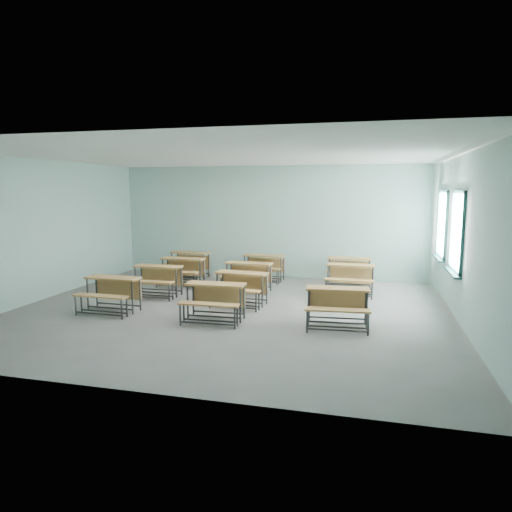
{
  "coord_description": "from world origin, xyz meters",
  "views": [
    {
      "loc": [
        2.81,
        -8.89,
        2.51
      ],
      "look_at": [
        0.26,
        1.2,
        1.0
      ],
      "focal_mm": 32.0,
      "sensor_mm": 36.0,
      "label": 1
    }
  ],
  "objects_px": {
    "desk_unit_r1c1": "(240,284)",
    "desk_unit_r3c2": "(349,267)",
    "desk_unit_r2c0": "(182,267)",
    "desk_unit_r2c2": "(350,275)",
    "desk_unit_r0c0": "(111,289)",
    "desk_unit_r0c1": "(214,296)",
    "desk_unit_r0c2": "(337,301)",
    "desk_unit_r1c0": "(156,276)",
    "desk_unit_r2c1": "(247,272)",
    "desk_unit_r3c1": "(263,264)",
    "desk_unit_r3c0": "(188,261)"
  },
  "relations": [
    {
      "from": "desk_unit_r1c1",
      "to": "desk_unit_r3c2",
      "type": "height_order",
      "value": "same"
    },
    {
      "from": "desk_unit_r2c0",
      "to": "desk_unit_r2c2",
      "type": "relative_size",
      "value": 0.99
    },
    {
      "from": "desk_unit_r0c0",
      "to": "desk_unit_r2c2",
      "type": "distance_m",
      "value": 5.53
    },
    {
      "from": "desk_unit_r0c1",
      "to": "desk_unit_r1c1",
      "type": "distance_m",
      "value": 1.28
    },
    {
      "from": "desk_unit_r0c2",
      "to": "desk_unit_r1c1",
      "type": "distance_m",
      "value": 2.45
    },
    {
      "from": "desk_unit_r1c0",
      "to": "desk_unit_r1c1",
      "type": "relative_size",
      "value": 0.95
    },
    {
      "from": "desk_unit_r2c1",
      "to": "desk_unit_r2c2",
      "type": "relative_size",
      "value": 1.03
    },
    {
      "from": "desk_unit_r3c2",
      "to": "desk_unit_r1c0",
      "type": "bearing_deg",
      "value": -154.06
    },
    {
      "from": "desk_unit_r3c1",
      "to": "desk_unit_r3c0",
      "type": "bearing_deg",
      "value": -177.17
    },
    {
      "from": "desk_unit_r2c0",
      "to": "desk_unit_r2c2",
      "type": "distance_m",
      "value": 4.38
    },
    {
      "from": "desk_unit_r1c0",
      "to": "desk_unit_r3c0",
      "type": "xyz_separation_m",
      "value": [
        -0.19,
        2.43,
        0.0
      ]
    },
    {
      "from": "desk_unit_r2c0",
      "to": "desk_unit_r3c2",
      "type": "height_order",
      "value": "same"
    },
    {
      "from": "desk_unit_r0c0",
      "to": "desk_unit_r1c0",
      "type": "distance_m",
      "value": 1.56
    },
    {
      "from": "desk_unit_r1c0",
      "to": "desk_unit_r0c0",
      "type": "bearing_deg",
      "value": -100.02
    },
    {
      "from": "desk_unit_r3c0",
      "to": "desk_unit_r3c1",
      "type": "relative_size",
      "value": 1.04
    },
    {
      "from": "desk_unit_r1c0",
      "to": "desk_unit_r3c1",
      "type": "relative_size",
      "value": 0.96
    },
    {
      "from": "desk_unit_r2c1",
      "to": "desk_unit_r0c0",
      "type": "bearing_deg",
      "value": -128.28
    },
    {
      "from": "desk_unit_r2c2",
      "to": "desk_unit_r2c1",
      "type": "bearing_deg",
      "value": -171.25
    },
    {
      "from": "desk_unit_r3c1",
      "to": "desk_unit_r3c2",
      "type": "xyz_separation_m",
      "value": [
        2.34,
        0.04,
        0.0
      ]
    },
    {
      "from": "desk_unit_r0c1",
      "to": "desk_unit_r3c1",
      "type": "height_order",
      "value": "same"
    },
    {
      "from": "desk_unit_r0c0",
      "to": "desk_unit_r0c2",
      "type": "height_order",
      "value": "same"
    },
    {
      "from": "desk_unit_r1c0",
      "to": "desk_unit_r2c1",
      "type": "xyz_separation_m",
      "value": [
        1.98,
        0.99,
        0.0
      ]
    },
    {
      "from": "desk_unit_r2c0",
      "to": "desk_unit_r3c1",
      "type": "relative_size",
      "value": 0.96
    },
    {
      "from": "desk_unit_r0c2",
      "to": "desk_unit_r3c1",
      "type": "bearing_deg",
      "value": 116.27
    },
    {
      "from": "desk_unit_r0c2",
      "to": "desk_unit_r3c0",
      "type": "relative_size",
      "value": 0.97
    },
    {
      "from": "desk_unit_r1c1",
      "to": "desk_unit_r2c2",
      "type": "relative_size",
      "value": 1.05
    },
    {
      "from": "desk_unit_r0c0",
      "to": "desk_unit_r0c1",
      "type": "xyz_separation_m",
      "value": [
        2.3,
        -0.09,
        0.0
      ]
    },
    {
      "from": "desk_unit_r0c0",
      "to": "desk_unit_r3c1",
      "type": "bearing_deg",
      "value": 61.39
    },
    {
      "from": "desk_unit_r2c0",
      "to": "desk_unit_r3c1",
      "type": "distance_m",
      "value": 2.23
    },
    {
      "from": "desk_unit_r1c0",
      "to": "desk_unit_r1c1",
      "type": "xyz_separation_m",
      "value": [
        2.18,
        -0.35,
        0.0
      ]
    },
    {
      "from": "desk_unit_r3c0",
      "to": "desk_unit_r3c1",
      "type": "bearing_deg",
      "value": 6.84
    },
    {
      "from": "desk_unit_r0c1",
      "to": "desk_unit_r3c1",
      "type": "bearing_deg",
      "value": 88.03
    },
    {
      "from": "desk_unit_r1c1",
      "to": "desk_unit_r2c1",
      "type": "bearing_deg",
      "value": 103.54
    },
    {
      "from": "desk_unit_r0c2",
      "to": "desk_unit_r3c2",
      "type": "height_order",
      "value": "same"
    },
    {
      "from": "desk_unit_r0c2",
      "to": "desk_unit_r0c0",
      "type": "bearing_deg",
      "value": 176.27
    },
    {
      "from": "desk_unit_r2c1",
      "to": "desk_unit_r0c1",
      "type": "bearing_deg",
      "value": -85.54
    },
    {
      "from": "desk_unit_r1c1",
      "to": "desk_unit_r2c2",
      "type": "distance_m",
      "value": 2.84
    },
    {
      "from": "desk_unit_r0c2",
      "to": "desk_unit_r1c0",
      "type": "height_order",
      "value": "same"
    },
    {
      "from": "desk_unit_r3c2",
      "to": "desk_unit_r0c2",
      "type": "bearing_deg",
      "value": -93.48
    },
    {
      "from": "desk_unit_r0c1",
      "to": "desk_unit_r3c2",
      "type": "xyz_separation_m",
      "value": [
        2.36,
        4.06,
        0.0
      ]
    },
    {
      "from": "desk_unit_r0c2",
      "to": "desk_unit_r3c0",
      "type": "height_order",
      "value": "same"
    },
    {
      "from": "desk_unit_r2c2",
      "to": "desk_unit_r3c2",
      "type": "bearing_deg",
      "value": 94.8
    },
    {
      "from": "desk_unit_r2c2",
      "to": "desk_unit_r3c2",
      "type": "height_order",
      "value": "same"
    },
    {
      "from": "desk_unit_r0c1",
      "to": "desk_unit_r2c2",
      "type": "xyz_separation_m",
      "value": [
        2.43,
        2.96,
        0.0
      ]
    },
    {
      "from": "desk_unit_r1c0",
      "to": "desk_unit_r2c0",
      "type": "height_order",
      "value": "same"
    },
    {
      "from": "desk_unit_r0c1",
      "to": "desk_unit_r0c2",
      "type": "distance_m",
      "value": 2.34
    },
    {
      "from": "desk_unit_r0c2",
      "to": "desk_unit_r2c0",
      "type": "bearing_deg",
      "value": 142.26
    },
    {
      "from": "desk_unit_r2c0",
      "to": "desk_unit_r1c0",
      "type": "bearing_deg",
      "value": -93.68
    },
    {
      "from": "desk_unit_r0c0",
      "to": "desk_unit_r3c2",
      "type": "distance_m",
      "value": 6.12
    },
    {
      "from": "desk_unit_r1c1",
      "to": "desk_unit_r3c1",
      "type": "height_order",
      "value": "same"
    }
  ]
}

